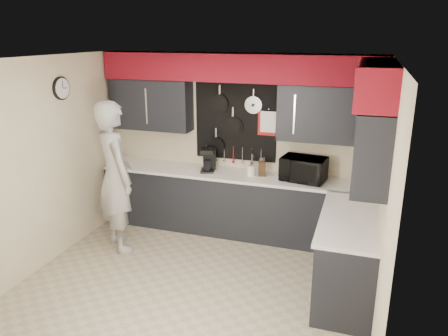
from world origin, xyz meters
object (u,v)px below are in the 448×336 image
(microwave, at_px, (303,169))
(knife_block, at_px, (262,169))
(coffee_maker, at_px, (208,159))
(person, at_px, (116,177))
(utensil_crock, at_px, (251,171))

(microwave, relative_size, knife_block, 2.79)
(knife_block, relative_size, coffee_maker, 0.61)
(knife_block, relative_size, person, 0.10)
(utensil_crock, bearing_deg, microwave, 0.80)
(utensil_crock, bearing_deg, person, -150.27)
(microwave, xyz_separation_m, coffee_maker, (-1.38, -0.01, 0.01))
(microwave, height_order, utensil_crock, microwave)
(microwave, height_order, knife_block, microwave)
(knife_block, xyz_separation_m, utensil_crock, (-0.15, -0.03, -0.03))
(microwave, bearing_deg, knife_block, -173.45)
(microwave, distance_m, person, 2.54)
(utensil_crock, distance_m, coffee_maker, 0.66)
(knife_block, xyz_separation_m, coffee_maker, (-0.80, -0.03, 0.07))
(microwave, xyz_separation_m, person, (-2.36, -0.94, -0.06))
(microwave, relative_size, utensil_crock, 4.16)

